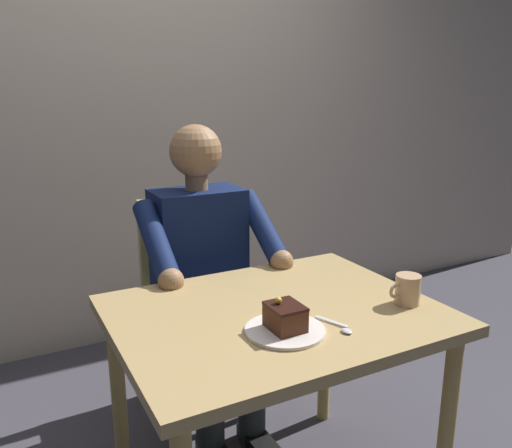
{
  "coord_description": "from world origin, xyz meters",
  "views": [
    {
      "loc": [
        0.74,
        1.27,
        1.37
      ],
      "look_at": [
        0.02,
        -0.1,
        0.97
      ],
      "focal_mm": 36.25,
      "sensor_mm": 36.0,
      "label": 1
    }
  ],
  "objects": [
    {
      "name": "cafe_rear_panel",
      "position": [
        0.0,
        -1.52,
        1.5
      ],
      "size": [
        6.4,
        0.12,
        3.0
      ],
      "primitive_type": "cube",
      "color": "beige",
      "rests_on": "ground"
    },
    {
      "name": "dining_table",
      "position": [
        0.0,
        0.0,
        0.63
      ],
      "size": [
        0.97,
        0.76,
        0.72
      ],
      "color": "tan",
      "rests_on": "ground"
    },
    {
      "name": "chair",
      "position": [
        0.0,
        -0.73,
        0.51
      ],
      "size": [
        0.42,
        0.42,
        0.92
      ],
      "color": "tan",
      "rests_on": "ground"
    },
    {
      "name": "seated_person",
      "position": [
        0.0,
        -0.56,
        0.65
      ],
      "size": [
        0.53,
        0.58,
        1.24
      ],
      "color": "#0F1C46",
      "rests_on": "ground"
    },
    {
      "name": "dessert_plate",
      "position": [
        0.05,
        0.14,
        0.72
      ],
      "size": [
        0.23,
        0.23,
        0.01
      ],
      "primitive_type": "cylinder",
      "color": "silver",
      "rests_on": "dining_table"
    },
    {
      "name": "cake_slice",
      "position": [
        0.05,
        0.14,
        0.77
      ],
      "size": [
        0.09,
        0.11,
        0.09
      ],
      "color": "#4D2614",
      "rests_on": "dessert_plate"
    },
    {
      "name": "coffee_cup",
      "position": [
        -0.39,
        0.15,
        0.77
      ],
      "size": [
        0.11,
        0.08,
        0.09
      ],
      "color": "tan",
      "rests_on": "dining_table"
    },
    {
      "name": "dessert_spoon",
      "position": [
        -0.1,
        0.19,
        0.72
      ],
      "size": [
        0.05,
        0.14,
        0.01
      ],
      "color": "silver",
      "rests_on": "dining_table"
    }
  ]
}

